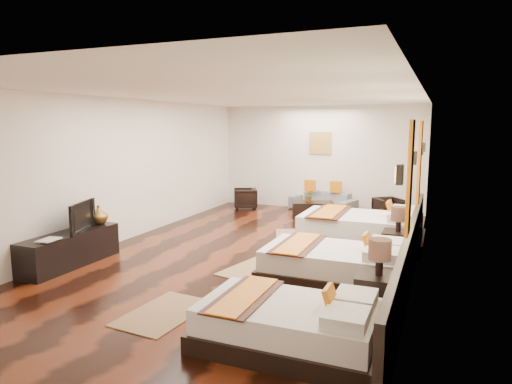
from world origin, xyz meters
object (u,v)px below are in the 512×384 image
at_px(bed_far, 362,229).
at_px(tv, 78,216).
at_px(sofa, 323,201).
at_px(book, 42,240).
at_px(figurine, 99,215).
at_px(armchair_left, 245,199).
at_px(nightstand_a, 378,292).
at_px(bed_near, 290,325).
at_px(nightstand_b, 397,243).
at_px(bed_mid, 335,265).
at_px(armchair_right, 388,209).
at_px(table_plant, 309,196).
at_px(tv_console, 70,249).
at_px(coffee_table, 313,210).

xyz_separation_m(bed_far, tv, (-4.15, -3.01, 0.49)).
distance_m(bed_far, sofa, 3.40).
xyz_separation_m(tv, book, (-0.05, -0.70, -0.23)).
relative_size(figurine, armchair_left, 0.53).
relative_size(nightstand_a, book, 2.96).
xyz_separation_m(bed_near, nightstand_a, (0.75, 1.02, 0.10)).
bearing_deg(nightstand_b, bed_near, -102.31).
bearing_deg(nightstand_a, bed_near, -126.34).
xyz_separation_m(bed_mid, armchair_right, (0.21, 4.88, -0.00)).
bearing_deg(sofa, bed_near, -59.60).
relative_size(armchair_left, table_plant, 2.11).
bearing_deg(bed_far, figurine, -149.56).
height_order(bed_mid, nightstand_b, nightstand_b).
height_order(book, figurine, figurine).
relative_size(bed_mid, armchair_left, 3.29).
xyz_separation_m(sofa, armchair_right, (1.74, -0.47, 0.01)).
distance_m(bed_mid, bed_far, 2.32).
bearing_deg(tv_console, figurine, 90.00).
bearing_deg(sofa, nightstand_a, -51.67).
xyz_separation_m(tv, sofa, (2.62, 6.04, -0.54)).
relative_size(bed_near, tv_console, 1.04).
bearing_deg(book, armchair_right, 54.92).
bearing_deg(armchair_left, tv, -32.04).
relative_size(nightstand_b, figurine, 2.86).
distance_m(tv, table_plant, 5.66).
bearing_deg(bed_near, tv, 161.22).
xyz_separation_m(nightstand_a, armchair_left, (-4.31, 5.91, -0.06)).
distance_m(bed_far, coffee_table, 2.57).
xyz_separation_m(nightstand_b, tv, (-4.89, -2.03, 0.46)).
bearing_deg(tv, nightstand_b, -85.36).
distance_m(nightstand_a, nightstand_b, 2.42).
xyz_separation_m(bed_near, tv_console, (-4.19, 1.26, 0.03)).
bearing_deg(bed_mid, coffee_table, 109.28).
height_order(bed_mid, armchair_right, bed_mid).
height_order(bed_far, figurine, bed_far).
bearing_deg(figurine, nightstand_a, -10.66).
bearing_deg(nightstand_a, book, -176.39).
relative_size(sofa, table_plant, 6.00).
relative_size(bed_far, nightstand_b, 2.44).
height_order(tv, figurine, tv).
distance_m(bed_far, tv, 5.15).
bearing_deg(bed_near, book, 170.40).
relative_size(nightstand_a, armchair_left, 1.57).
height_order(tv_console, armchair_left, armchair_left).
relative_size(bed_near, armchair_left, 2.99).
bearing_deg(bed_mid, bed_near, -90.06).
distance_m(nightstand_b, book, 5.65).
distance_m(bed_far, nightstand_b, 1.23).
bearing_deg(nightstand_a, nightstand_b, 90.00).
bearing_deg(tv_console, armchair_left, 83.59).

